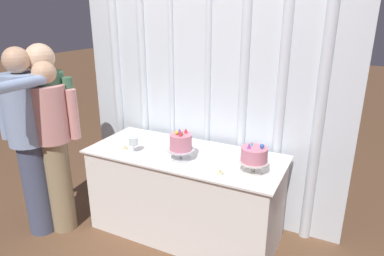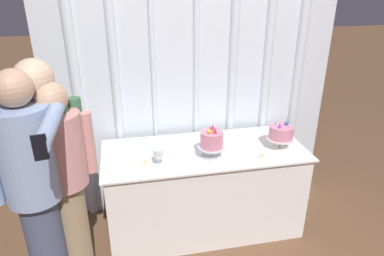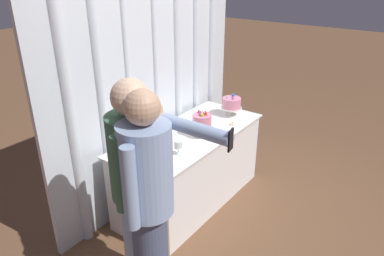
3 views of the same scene
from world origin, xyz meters
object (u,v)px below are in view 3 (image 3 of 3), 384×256
Objects in this scene: cake_display_nearright at (232,104)px; tealight_near_left at (232,124)px; guest_girl_blue_dress at (149,202)px; tealight_far_left at (168,158)px; cake_display_nearleft at (202,122)px; guest_man_dark_suit at (152,193)px; wine_glass at (178,145)px; cake_table at (190,168)px; guest_man_pink_jacket at (137,187)px.

cake_display_nearright is 4.96× the size of tealight_near_left.
tealight_far_left is at bearing 30.98° from guest_girl_blue_dress.
cake_display_nearright reaches higher than tealight_far_left.
cake_display_nearleft is 1.11m from guest_man_dark_suit.
tealight_far_left is 0.61m from guest_man_dark_suit.
tealight_far_left is (-0.54, -0.03, -0.13)m from cake_display_nearleft.
wine_glass is (-1.02, -0.08, -0.04)m from cake_display_nearright.
cake_display_nearright is 1.03m from wine_glass.
cake_display_nearleft is 1.30m from guest_girl_blue_dress.
cake_display_nearright is 0.28m from tealight_near_left.
tealight_far_left is 0.81m from guest_girl_blue_dress.
tealight_far_left is 0.92m from tealight_near_left.
tealight_far_left is (-0.51, -0.15, 0.40)m from cake_table.
guest_man_pink_jacket is (-0.61, -0.24, 0.14)m from tealight_far_left.
cake_table is 1.00× the size of guest_man_pink_jacket.
cake_display_nearright is 1.77m from guest_man_pink_jacket.
cake_table is at bearing 23.06° from guest_man_dark_suit.
guest_man_dark_suit is 0.92× the size of guest_man_pink_jacket.
wine_glass is 0.76m from guest_man_pink_jacket.
wine_glass is at bearing 23.07° from guest_man_dark_suit.
guest_man_dark_suit is (-0.53, -0.29, 0.07)m from tealight_far_left.
cake_display_nearleft is 0.60m from cake_display_nearright.
guest_man_pink_jacket is (-1.12, -0.39, 0.53)m from cake_table.
cake_table is 1.09× the size of guest_man_dark_suit.
tealight_near_left is 0.03× the size of guest_man_pink_jacket.
guest_man_dark_suit reaches higher than cake_display_nearright.
cake_table is 6.37× the size of cake_display_nearleft.
cake_table is at bearing 25.10° from guest_girl_blue_dress.
guest_girl_blue_dress is (-1.81, -0.47, 0.01)m from cake_display_nearright.
guest_girl_blue_dress is at bearing -160.10° from cake_display_nearleft.
cake_display_nearleft is at bearing 7.04° from wine_glass.
cake_table is 0.82m from cake_display_nearright.
guest_man_pink_jacket is at bearing -161.04° from cake_table.
cake_table is 0.62m from tealight_near_left.
cake_display_nearleft is 0.43m from wine_glass.
wine_glass is 0.14m from tealight_far_left.
guest_man_dark_suit is 0.93× the size of guest_girl_blue_dress.
tealight_near_left is 0.03× the size of guest_girl_blue_dress.
wine_glass is at bearing -172.96° from cake_display_nearleft.
cake_display_nearright is 1.70m from guest_man_dark_suit.
tealight_far_left is 0.03× the size of guest_man_pink_jacket.
cake_display_nearleft is 1.97× the size of wine_glass.
wine_glass is at bearing 175.95° from tealight_near_left.
guest_man_dark_suit is at bearing -156.93° from wine_glass.
guest_girl_blue_dress is at bearing -153.88° from wine_glass.
tealight_near_left is (0.81, -0.06, -0.09)m from wine_glass.
guest_man_dark_suit is at bearing -150.94° from tealight_far_left.
guest_man_pink_jacket is (-1.15, -0.27, 0.01)m from cake_display_nearleft.
wine_glass is 0.08× the size of guest_girl_blue_dress.
tealight_near_left is at bearing 5.88° from guest_man_pink_jacket.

